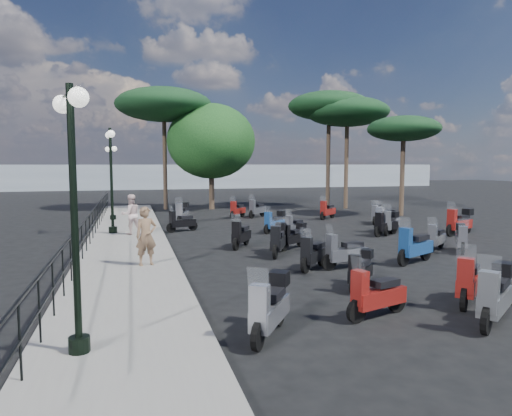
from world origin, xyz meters
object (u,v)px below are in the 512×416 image
object	(u,v)px
scooter_19	(436,239)
scooter_26	(389,222)
scooter_10	(257,209)
lamp_post_2	(112,177)
scooter_13	(414,247)
scooter_14	(294,227)
scooter_8	(313,254)
scooter_9	(293,237)
scooter_5	(182,214)
scooter_25	(459,222)
lamp_post_1	(111,173)
scooter_2	(278,240)
scooter_20	(386,220)
scooter_1	(376,296)
scooter_7	(360,271)
scooter_12	(345,253)
broadleaf_tree	(211,141)
pine_1	(329,106)
scooter_4	(181,222)
scooter_16	(237,210)
scooter_22	(327,211)
scooter_24	(461,239)
scooter_0	(270,308)
lamp_post_0	(74,202)
scooter_27	(377,215)
scooter_3	(241,235)
scooter_21	(386,224)
scooter_15	(275,222)
pine_0	(347,112)
scooter_6	(468,282)
pine_3	(404,129)
woman	(146,236)
pine_2	(164,105)
scooter_11	(495,296)
pedestrian_far	(131,214)

from	to	relation	value
scooter_19	scooter_26	size ratio (longest dim) A/B	0.92
scooter_10	scooter_26	world-z (taller)	scooter_26
lamp_post_2	scooter_13	bearing A→B (deg)	-77.83
scooter_13	scooter_14	distance (m)	6.10
scooter_8	scooter_9	size ratio (longest dim) A/B	1.01
scooter_5	scooter_25	bearing A→B (deg)	168.78
lamp_post_1	lamp_post_2	xyz separation A→B (m)	(-0.17, 4.93, -0.27)
scooter_2	scooter_20	size ratio (longest dim) A/B	0.93
scooter_1	scooter_7	xyz separation A→B (m)	(0.76, 2.05, -0.01)
scooter_12	broadleaf_tree	bearing A→B (deg)	-7.29
broadleaf_tree	pine_1	size ratio (longest dim) A/B	0.88
scooter_2	scooter_4	xyz separation A→B (m)	(-2.54, 6.31, -0.08)
scooter_16	lamp_post_2	bearing A→B (deg)	43.50
scooter_5	scooter_22	size ratio (longest dim) A/B	1.26
scooter_8	scooter_24	distance (m)	6.15
scooter_0	scooter_14	world-z (taller)	scooter_0
scooter_19	scooter_2	bearing A→B (deg)	47.03
lamp_post_0	scooter_19	size ratio (longest dim) A/B	3.14
scooter_27	scooter_14	bearing A→B (deg)	68.62
scooter_3	pine_1	xyz separation A→B (m)	(9.51, 13.41, 6.58)
scooter_21	scooter_25	bearing A→B (deg)	-129.53
scooter_15	pine_0	world-z (taller)	pine_0
scooter_5	scooter_10	distance (m)	4.80
scooter_6	pine_3	xyz separation A→B (m)	(8.52, 15.66, 4.62)
scooter_4	scooter_13	distance (m)	10.61
scooter_10	scooter_14	world-z (taller)	scooter_10
lamp_post_1	scooter_3	world-z (taller)	lamp_post_1
woman	scooter_7	bearing A→B (deg)	-48.72
scooter_22	broadleaf_tree	xyz separation A→B (m)	(-5.26, 7.30, 4.13)
scooter_5	pine_0	bearing A→B (deg)	-135.17
scooter_3	scooter_5	world-z (taller)	scooter_5
scooter_19	scooter_6	bearing A→B (deg)	112.36
scooter_20	pine_2	xyz separation A→B (m)	(-8.94, 13.07, 6.48)
scooter_4	scooter_3	bearing A→B (deg)	177.98
scooter_4	scooter_24	world-z (taller)	scooter_4
scooter_8	scooter_24	xyz separation A→B (m)	(6.04, 1.14, 0.02)
lamp_post_2	scooter_20	distance (m)	14.03
scooter_14	broadleaf_tree	bearing A→B (deg)	-33.23
scooter_9	scooter_20	bearing A→B (deg)	-99.08
scooter_13	broadleaf_tree	bearing A→B (deg)	-16.64
scooter_16	scooter_21	bearing A→B (deg)	162.33
lamp_post_0	scooter_9	distance (m)	10.53
lamp_post_1	scooter_1	world-z (taller)	lamp_post_1
scooter_12	scooter_16	xyz separation A→B (m)	(-0.16, 13.26, -0.02)
scooter_7	scooter_11	bearing A→B (deg)	157.36
scooter_27	scooter_2	bearing A→B (deg)	81.84
scooter_3	scooter_14	bearing A→B (deg)	-113.89
scooter_3	woman	bearing A→B (deg)	70.84
scooter_2	pine_3	bearing A→B (deg)	-112.41
pedestrian_far	pine_3	bearing A→B (deg)	179.10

